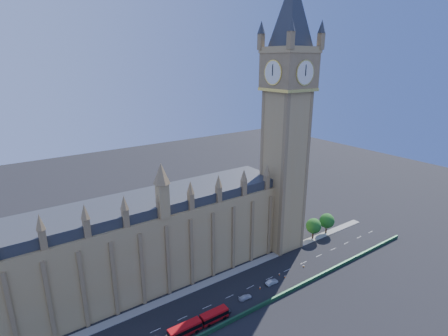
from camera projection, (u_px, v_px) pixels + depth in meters
ground at (219, 302)px, 102.38m from camera, size 400.00×400.00×0.00m
palace_westminster at (105, 253)px, 101.82m from camera, size 120.00×20.00×28.00m
elizabeth_tower at (287, 101)px, 118.11m from camera, size 20.59×20.59×105.00m
bridge_parapet at (237, 318)px, 95.16m from camera, size 160.00×0.60×1.20m
kerb_north at (202, 285)px, 109.80m from camera, size 160.00×3.00×0.16m
tree_east_near at (314, 225)px, 137.25m from camera, size 6.00×6.00×8.50m
tree_east_far at (327, 220)px, 141.63m from camera, size 6.00×6.00×8.50m
red_bus at (199, 323)px, 91.87m from camera, size 17.46×2.91×2.96m
car_grey at (223, 312)px, 96.97m from camera, size 4.64×1.91×1.58m
car_silver at (272, 282)px, 110.29m from camera, size 4.30×1.56×1.41m
car_white at (245, 297)px, 103.38m from camera, size 4.27×1.99×1.21m
cone_a at (285, 277)px, 113.72m from camera, size 0.43×0.43×0.64m
cone_b at (260, 288)px, 108.14m from camera, size 0.60×0.60×0.74m
cone_c at (279, 274)px, 115.06m from camera, size 0.53×0.53×0.73m
cone_d at (304, 266)px, 119.44m from camera, size 0.48×0.48×0.76m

